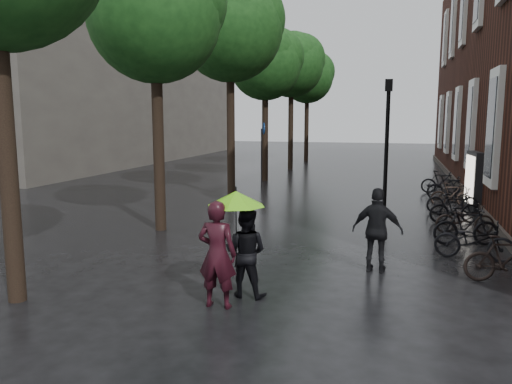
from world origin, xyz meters
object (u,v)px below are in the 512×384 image
(ad_lightbox, at_px, (474,181))
(lamp_post, at_px, (387,137))
(person_burgundy, at_px, (217,254))
(pedestrian_walking, at_px, (377,230))
(person_black, at_px, (246,252))
(parked_bicycles, at_px, (459,208))

(ad_lightbox, bearing_deg, lamp_post, -141.29)
(person_burgundy, distance_m, lamp_post, 8.88)
(person_burgundy, distance_m, pedestrian_walking, 3.86)
(pedestrian_walking, bearing_deg, person_black, 49.43)
(ad_lightbox, relative_size, lamp_post, 0.47)
(parked_bicycles, height_order, lamp_post, lamp_post)
(pedestrian_walking, bearing_deg, lamp_post, -84.11)
(person_black, height_order, pedestrian_walking, pedestrian_walking)
(person_burgundy, height_order, parked_bicycles, person_burgundy)
(person_burgundy, relative_size, person_black, 1.14)
(parked_bicycles, bearing_deg, person_black, -119.67)
(person_burgundy, xyz_separation_m, person_black, (0.32, 0.66, -0.12))
(person_black, relative_size, ad_lightbox, 0.80)
(person_burgundy, distance_m, ad_lightbox, 12.58)
(ad_lightbox, height_order, lamp_post, lamp_post)
(person_burgundy, xyz_separation_m, ad_lightbox, (5.65, 11.24, 0.10))
(ad_lightbox, bearing_deg, pedestrian_walking, -115.37)
(person_burgundy, relative_size, lamp_post, 0.43)
(person_burgundy, relative_size, pedestrian_walking, 1.04)
(pedestrian_walking, distance_m, parked_bicycles, 6.32)
(person_black, bearing_deg, person_burgundy, 66.57)
(ad_lightbox, bearing_deg, person_black, -122.28)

